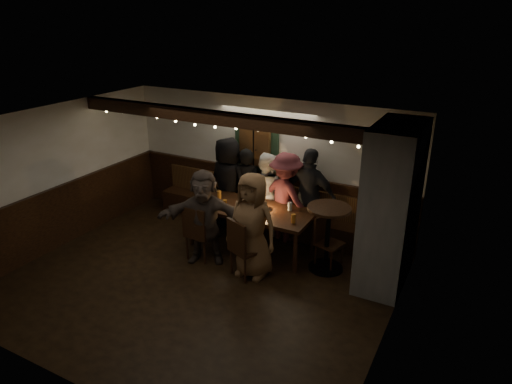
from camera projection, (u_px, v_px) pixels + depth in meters
The scene contains 13 objects.
room at pixel (294, 203), 7.75m from camera, with size 6.02×5.01×2.62m.
dining_table at pixel (251, 211), 8.21m from camera, with size 2.29×0.98×0.99m.
chair_near_left at pixel (198, 230), 7.90m from camera, with size 0.47×0.47×1.02m.
chair_near_right at pixel (242, 245), 7.37m from camera, with size 0.61×0.61×1.03m.
chair_end at pixel (326, 238), 7.79m from camera, with size 0.50×0.50×0.89m.
high_top at pixel (328, 230), 7.55m from camera, with size 0.72×0.72×1.15m.
person_a at pixel (228, 183), 9.03m from camera, with size 0.91×0.59×1.85m, color black.
person_b at pixel (246, 189), 9.01m from camera, with size 0.61×0.40×1.66m, color black.
person_c at pixel (266, 193), 8.86m from camera, with size 0.79×0.62×1.63m, color silver.
person_d at pixel (286, 197), 8.51m from camera, with size 1.12×0.64×1.73m, color #54222A.
person_e at pixel (310, 197), 8.41m from camera, with size 1.07×0.45×1.83m, color black.
person_f at pixel (204, 217), 7.77m from camera, with size 1.56×0.50×1.68m, color #40352F.
person_g at pixel (252, 226), 7.34m from camera, with size 0.87×0.57×1.78m, color brown.
Camera 1 is at (3.83, -5.17, 4.13)m, focal length 32.00 mm.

